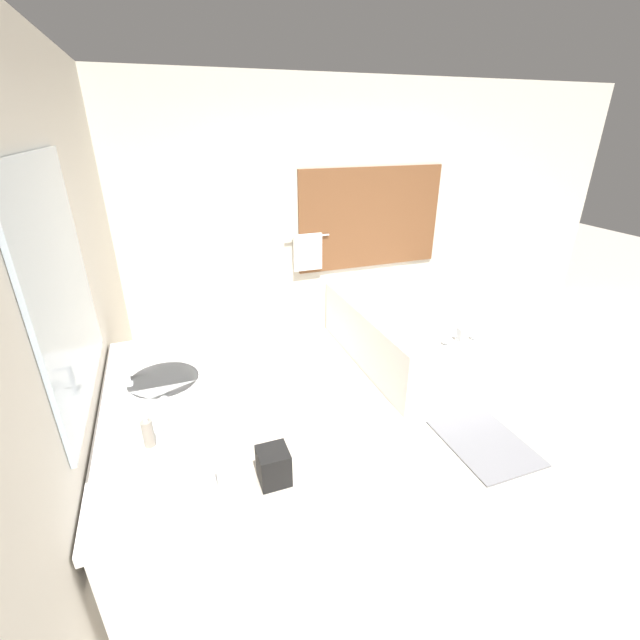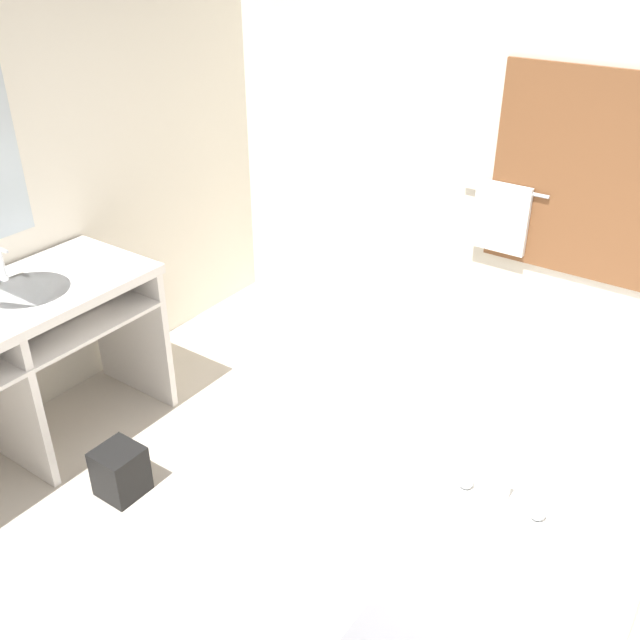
# 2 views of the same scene
# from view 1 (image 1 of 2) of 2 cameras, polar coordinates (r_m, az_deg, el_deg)

# --- Properties ---
(ground_plane) EXTENTS (16.00, 16.00, 0.00)m
(ground_plane) POSITION_cam_1_polar(r_m,az_deg,el_deg) (3.56, 15.01, -15.54)
(ground_plane) COLOR beige
(ground_plane) RESTS_ON ground
(wall_back_with_blinds) EXTENTS (7.40, 0.13, 2.70)m
(wall_back_with_blinds) POSITION_cam_1_polar(r_m,az_deg,el_deg) (4.80, 1.67, 13.83)
(wall_back_with_blinds) COLOR silver
(wall_back_with_blinds) RESTS_ON ground_plane
(wall_left_with_mirror) EXTENTS (0.08, 7.40, 2.70)m
(wall_left_with_mirror) POSITION_cam_1_polar(r_m,az_deg,el_deg) (2.38, -30.44, -1.10)
(wall_left_with_mirror) COLOR silver
(wall_left_with_mirror) RESTS_ON ground_plane
(vanity_counter) EXTENTS (0.66, 1.67, 0.90)m
(vanity_counter) POSITION_cam_1_polar(r_m,az_deg,el_deg) (2.61, -19.17, -14.11)
(vanity_counter) COLOR white
(vanity_counter) RESTS_ON ground_plane
(sink_faucet) EXTENTS (0.09, 0.04, 0.18)m
(sink_faucet) POSITION_cam_1_polar(r_m,az_deg,el_deg) (2.64, -24.27, -6.32)
(sink_faucet) COLOR silver
(sink_faucet) RESTS_ON vanity_counter
(bathtub) EXTENTS (1.06, 1.85, 0.71)m
(bathtub) POSITION_cam_1_polar(r_m,az_deg,el_deg) (4.49, 11.41, -1.24)
(bathtub) COLOR white
(bathtub) RESTS_ON ground_plane
(water_bottle_1) EXTENTS (0.06, 0.06, 0.22)m
(water_bottle_1) POSITION_cam_1_polar(r_m,az_deg,el_deg) (2.16, -19.68, -12.27)
(water_bottle_1) COLOR silver
(water_bottle_1) RESTS_ON vanity_counter
(water_bottle_2) EXTENTS (0.06, 0.06, 0.23)m
(water_bottle_2) POSITION_cam_1_polar(r_m,az_deg,el_deg) (1.82, -12.61, -19.19)
(water_bottle_2) COLOR silver
(water_bottle_2) RESTS_ON vanity_counter
(soap_dispenser) EXTENTS (0.05, 0.05, 0.16)m
(soap_dispenser) POSITION_cam_1_polar(r_m,az_deg,el_deg) (2.16, -21.96, -13.77)
(soap_dispenser) COLOR gray
(soap_dispenser) RESTS_ON vanity_counter
(waste_bin) EXTENTS (0.21, 0.21, 0.25)m
(waste_bin) POSITION_cam_1_polar(r_m,az_deg,el_deg) (3.10, -6.21, -18.77)
(waste_bin) COLOR black
(waste_bin) RESTS_ON ground_plane
(bath_mat) EXTENTS (0.57, 0.74, 0.02)m
(bath_mat) POSITION_cam_1_polar(r_m,az_deg,el_deg) (3.67, 21.09, -15.00)
(bath_mat) COLOR slate
(bath_mat) RESTS_ON ground_plane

